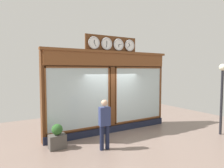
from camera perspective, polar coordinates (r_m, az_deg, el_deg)
The scene contains 6 objects.
ground_plane at distance 6.69m, azimuth 13.22°, elevation -19.57°, with size 14.00×14.00×0.00m, color #7A665B.
shop_facade at distance 8.52m, azimuth -0.43°, elevation -1.99°, with size 5.83×0.42×4.07m.
pedestrian at distance 6.76m, azimuth -2.14°, elevation -10.86°, with size 0.39×0.26×1.69m.
street_lamp at distance 9.32m, azimuth 28.92°, elevation -0.69°, with size 0.28×0.28×2.92m.
planter_box at distance 7.28m, azimuth -15.34°, elevation -15.60°, with size 0.56×0.36×0.48m, color #4C4742.
planter_shrub at distance 7.15m, azimuth -15.41°, elevation -12.39°, with size 0.37×0.37×0.37m, color #285623.
Camera 1 is at (4.31, 7.17, 2.67)m, focal length 32.00 mm.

